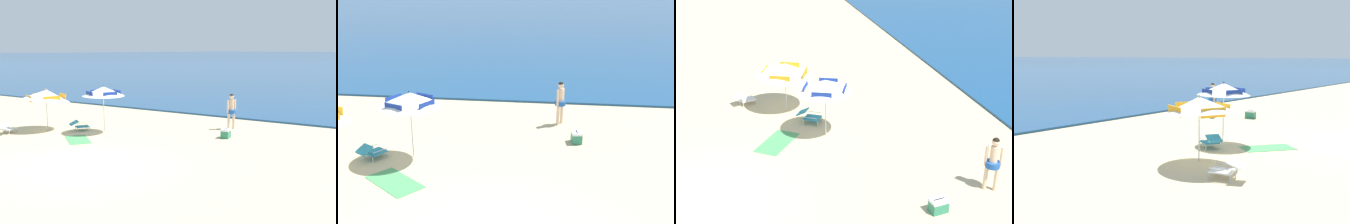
% 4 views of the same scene
% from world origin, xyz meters
% --- Properties ---
extents(ground_plane, '(800.00, 800.00, 0.00)m').
position_xyz_m(ground_plane, '(0.00, 0.00, 0.00)').
color(ground_plane, '#CCB78C').
extents(beach_umbrella_striped_main, '(2.96, 2.98, 2.06)m').
position_xyz_m(beach_umbrella_striped_main, '(-5.88, 3.47, 1.68)').
color(beach_umbrella_striped_main, silver).
rests_on(beach_umbrella_striped_main, ground).
extents(beach_umbrella_striped_second, '(2.60, 2.59, 2.21)m').
position_xyz_m(beach_umbrella_striped_second, '(-3.17, 4.49, 1.93)').
color(beach_umbrella_striped_second, silver).
rests_on(beach_umbrella_striped_second, ground).
extents(lounge_chair_under_umbrella, '(0.90, 1.02, 0.52)m').
position_xyz_m(lounge_chair_under_umbrella, '(-4.41, 4.12, 0.27)').
color(lounge_chair_under_umbrella, teal).
rests_on(lounge_chair_under_umbrella, ground).
extents(lounge_chair_beside_umbrella, '(0.77, 0.99, 0.51)m').
position_xyz_m(lounge_chair_beside_umbrella, '(-6.76, 1.85, 0.28)').
color(lounge_chair_beside_umbrella, white).
rests_on(lounge_chair_beside_umbrella, ground).
extents(person_standing_near_shore, '(0.42, 0.46, 1.73)m').
position_xyz_m(person_standing_near_shore, '(1.48, 8.41, 1.00)').
color(person_standing_near_shore, beige).
rests_on(person_standing_near_shore, ground).
extents(cooler_box, '(0.42, 0.54, 0.43)m').
position_xyz_m(cooler_box, '(2.09, 6.48, 0.20)').
color(cooler_box, '#2D7F5B').
rests_on(cooler_box, ground).
extents(beach_towel, '(1.98, 1.79, 0.01)m').
position_xyz_m(beach_towel, '(-3.07, 2.70, 0.01)').
color(beach_towel, '#4C9E5B').
rests_on(beach_towel, ground).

